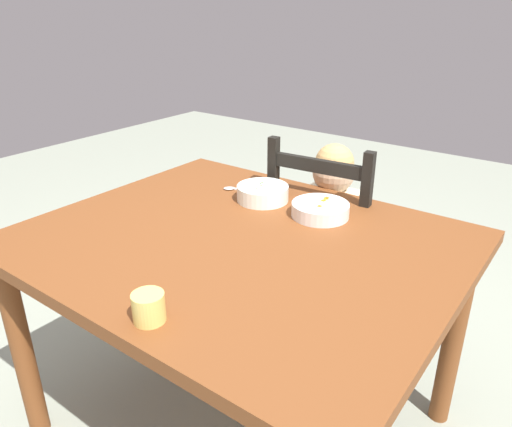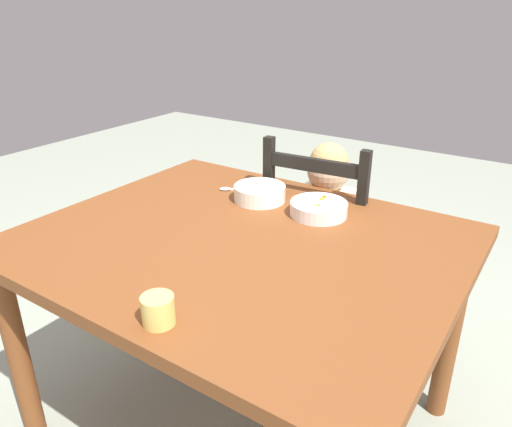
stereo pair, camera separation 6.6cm
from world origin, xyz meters
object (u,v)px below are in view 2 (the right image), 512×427
Objects in this scene: dining_chair at (322,254)px; bowl_of_carrots at (319,208)px; bowl_of_peas at (260,192)px; dining_table at (241,265)px; drinking_cup at (158,310)px; child_figure at (323,219)px; spoon at (230,189)px.

bowl_of_carrots is at bearing -68.51° from dining_chair.
bowl_of_peas reaches higher than bowl_of_carrots.
dining_table is 0.49m from drinking_cup.
dining_table is 0.34m from bowl_of_carrots.
drinking_cup reaches higher than dining_table.
bowl_of_carrots is at bearing -67.56° from child_figure.
drinking_cup is at bearing -84.81° from dining_chair.
dining_chair reaches higher than bowl_of_peas.
dining_chair reaches higher than dining_table.
dining_chair reaches higher than child_figure.
spoon is (-0.28, -0.27, 0.16)m from child_figure.
dining_table is 6.93× the size of bowl_of_peas.
spoon is 0.86m from drinking_cup.
dining_chair is 0.48m from bowl_of_peas.
dining_chair is (0.01, 0.59, -0.22)m from dining_table.
child_figure reaches higher than dining_table.
spoon is 1.55× the size of drinking_cup.
bowl_of_peas is 1.61× the size of spoon.
dining_table is at bearing -67.54° from bowl_of_peas.
dining_table is at bearing 102.34° from drinking_cup.
bowl_of_peas is at bearing -113.07° from dining_chair.
spoon is at bearing -136.17° from dining_chair.
drinking_cup is at bearing -84.54° from child_figure.
child_figure is at bearing 89.94° from dining_table.
child_figure is 12.30× the size of drinking_cup.
spoon reaches higher than dining_table.
dining_chair is 1.11m from drinking_cup.
child_figure reaches higher than bowl_of_peas.
child_figure is at bearing 112.44° from bowl_of_carrots.
child_figure is at bearing 95.46° from drinking_cup.
child_figure is at bearing 44.08° from spoon.
dining_chair is 0.16m from child_figure.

